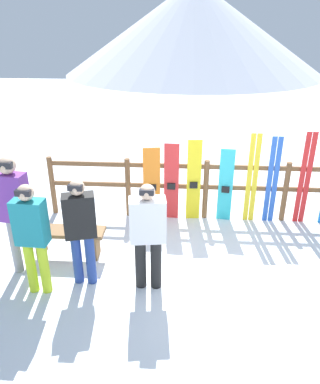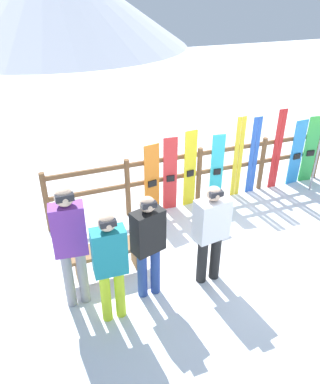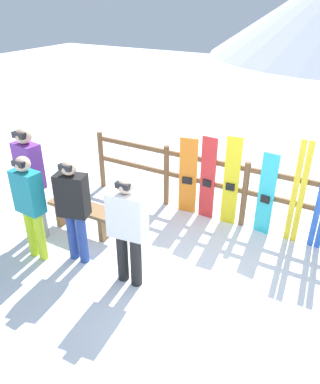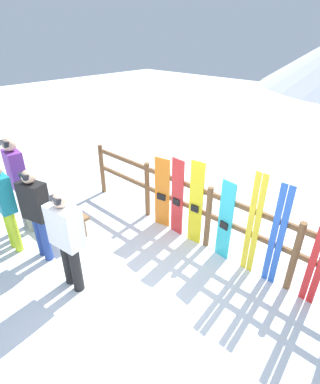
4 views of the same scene
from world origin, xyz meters
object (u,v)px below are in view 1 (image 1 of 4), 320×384
at_px(person_teal, 32,233).
at_px(snowboard_orange, 152,184).
at_px(snowboard_yellow, 194,181).
at_px(ski_pair_yellow, 252,179).
at_px(snowboard_red, 171,182).
at_px(ski_pair_blue, 272,181).
at_px(snowboard_cyan, 226,186).
at_px(person_black, 81,226).
at_px(person_purple, 14,208).
at_px(ski_pair_red, 305,179).
at_px(person_white, 148,231).
at_px(bench, 67,237).

distance_m(person_teal, snowboard_orange, 2.66).
distance_m(snowboard_yellow, ski_pair_yellow, 1.05).
bearing_deg(snowboard_red, ski_pair_yellow, 0.13).
relative_size(snowboard_orange, ski_pair_blue, 0.85).
bearing_deg(snowboard_cyan, ski_pair_blue, 0.24).
bearing_deg(person_black, person_teal, -157.27).
height_order(person_purple, person_black, person_purple).
bearing_deg(person_purple, snowboard_yellow, 36.05).
relative_size(ski_pair_yellow, ski_pair_red, 0.98).
bearing_deg(snowboard_yellow, snowboard_orange, -179.99).
height_order(snowboard_red, snowboard_cyan, snowboard_red).
distance_m(person_white, person_black, 0.92).
relative_size(bench, snowboard_orange, 0.85).
bearing_deg(snowboard_orange, snowboard_yellow, 0.01).
xyz_separation_m(person_white, snowboard_yellow, (0.64, 2.06, -0.13)).
relative_size(snowboard_yellow, ski_pair_blue, 0.95).
xyz_separation_m(snowboard_red, snowboard_cyan, (1.00, -0.00, -0.04)).
bearing_deg(snowboard_cyan, ski_pair_red, 0.14).
bearing_deg(bench, ski_pair_yellow, 24.49).
height_order(person_purple, person_teal, person_purple).
height_order(person_white, snowboard_red, person_white).
xyz_separation_m(snowboard_yellow, ski_pair_red, (1.98, 0.00, 0.09)).
distance_m(person_white, ski_pair_red, 3.34).
bearing_deg(snowboard_orange, person_black, -111.19).
bearing_deg(snowboard_orange, ski_pair_blue, 0.09).
bearing_deg(bench, snowboard_cyan, 28.21).
bearing_deg(ski_pair_yellow, snowboard_cyan, -179.57).
bearing_deg(person_purple, snowboard_red, 40.97).
distance_m(snowboard_yellow, ski_pair_red, 1.99).
bearing_deg(snowboard_cyan, person_teal, -140.22).
relative_size(person_white, snowboard_orange, 1.13).
bearing_deg(snowboard_cyan, snowboard_yellow, 179.99).
height_order(bench, snowboard_cyan, snowboard_cyan).
xyz_separation_m(person_purple, person_black, (0.97, -0.18, -0.15)).
height_order(snowboard_orange, ski_pair_red, ski_pair_red).
relative_size(snowboard_red, ski_pair_yellow, 0.87).
bearing_deg(snowboard_red, person_black, -119.60).
bearing_deg(person_white, person_teal, -172.03).
height_order(snowboard_orange, ski_pair_blue, ski_pair_blue).
bearing_deg(snowboard_orange, ski_pair_red, 0.07).
bearing_deg(snowboard_red, bench, -138.87).
height_order(snowboard_cyan, ski_pair_yellow, ski_pair_yellow).
distance_m(bench, ski_pair_red, 4.25).
xyz_separation_m(bench, ski_pair_blue, (3.41, 1.39, 0.48)).
xyz_separation_m(snowboard_red, snowboard_yellow, (0.41, 0.00, 0.04)).
height_order(person_white, ski_pair_blue, ski_pair_blue).
distance_m(person_black, ski_pair_blue, 3.61).
distance_m(bench, snowboard_red, 2.14).
bearing_deg(snowboard_yellow, ski_pair_yellow, 0.18).
xyz_separation_m(bench, person_black, (0.43, -0.64, 0.58)).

